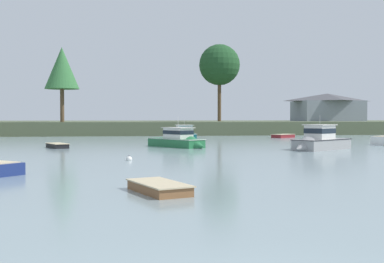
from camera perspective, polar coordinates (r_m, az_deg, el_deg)
far_shore_bank at (r=93.78m, az=-6.81°, el=0.57°), size 186.80×41.53×2.09m
cruiser_green at (r=45.41m, az=-1.37°, el=-1.29°), size 5.49×6.98×3.61m
dinghy_maroon at (r=68.43m, az=10.62°, el=-0.57°), size 3.94×3.63×0.67m
cruiser_grey at (r=43.13m, az=14.49°, el=-1.42°), size 6.87×5.78×3.77m
dinghy_wood at (r=18.03m, az=-3.89°, el=-6.73°), size 2.42×3.42×0.53m
cruiser_teal at (r=58.61m, az=-0.84°, el=-0.65°), size 2.34×6.83×3.45m
dinghy_black at (r=46.05m, az=-15.48°, el=-1.68°), size 2.51×3.32×0.59m
mooring_buoy_white at (r=31.73m, az=-7.37°, el=-3.24°), size 0.40×0.40×0.45m
mooring_buoy_red at (r=62.20m, az=13.73°, el=-0.89°), size 0.44×0.44×0.49m
shore_tree_right_mid at (r=76.54m, az=-14.98°, el=7.14°), size 5.15×5.15×11.30m
shore_tree_inland_a at (r=88.98m, az=3.23°, el=7.76°), size 7.39×7.39×13.92m
cottage_behind_trees at (r=98.76m, az=15.54°, el=2.79°), size 12.78×9.92×5.38m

